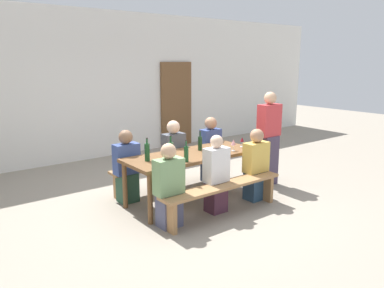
{
  "coord_description": "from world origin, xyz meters",
  "views": [
    {
      "loc": [
        -3.38,
        -4.4,
        2.14
      ],
      "look_at": [
        0.0,
        0.0,
        0.9
      ],
      "focal_mm": 35.16,
      "sensor_mm": 36.0,
      "label": 1
    }
  ],
  "objects_px": {
    "bench_far": "(166,168)",
    "standing_host": "(268,140)",
    "wooden_door": "(176,105)",
    "bench_near": "(223,191)",
    "wine_glass_3": "(242,140)",
    "wine_glass_1": "(167,153)",
    "seated_guest_near_0": "(169,188)",
    "seated_guest_near_2": "(256,166)",
    "wine_glass_4": "(170,146)",
    "tasting_table": "(192,158)",
    "wine_glass_2": "(220,139)",
    "wine_bottle_3": "(186,154)",
    "seated_guest_far_2": "(210,151)",
    "wine_bottle_2": "(200,143)",
    "wine_bottle_1": "(171,150)",
    "seated_guest_far_1": "(174,157)",
    "wine_glass_0": "(233,143)",
    "seated_guest_far_0": "(127,168)",
    "wine_bottle_0": "(147,152)",
    "seated_guest_near_1": "(216,176)"
  },
  "relations": [
    {
      "from": "bench_far",
      "to": "standing_host",
      "type": "height_order",
      "value": "standing_host"
    },
    {
      "from": "wooden_door",
      "to": "bench_near",
      "type": "distance_m",
      "value": 4.6
    },
    {
      "from": "bench_near",
      "to": "wine_glass_3",
      "type": "xyz_separation_m",
      "value": [
        0.93,
        0.58,
        0.51
      ]
    },
    {
      "from": "wine_glass_1",
      "to": "seated_guest_near_0",
      "type": "distance_m",
      "value": 0.6
    },
    {
      "from": "seated_guest_near_2",
      "to": "wine_glass_4",
      "type": "bearing_deg",
      "value": 54.55
    },
    {
      "from": "tasting_table",
      "to": "bench_near",
      "type": "height_order",
      "value": "tasting_table"
    },
    {
      "from": "wooden_door",
      "to": "wine_glass_2",
      "type": "bearing_deg",
      "value": -113.69
    },
    {
      "from": "wine_bottle_3",
      "to": "wine_glass_1",
      "type": "height_order",
      "value": "wine_bottle_3"
    },
    {
      "from": "seated_guest_near_0",
      "to": "seated_guest_far_2",
      "type": "height_order",
      "value": "seated_guest_far_2"
    },
    {
      "from": "wine_bottle_2",
      "to": "wine_glass_4",
      "type": "height_order",
      "value": "wine_bottle_2"
    },
    {
      "from": "wine_bottle_1",
      "to": "standing_host",
      "type": "distance_m",
      "value": 1.94
    },
    {
      "from": "seated_guest_far_1",
      "to": "wine_glass_0",
      "type": "bearing_deg",
      "value": 34.88
    },
    {
      "from": "tasting_table",
      "to": "seated_guest_far_0",
      "type": "distance_m",
      "value": 1.0
    },
    {
      "from": "wine_glass_2",
      "to": "seated_guest_far_0",
      "type": "xyz_separation_m",
      "value": [
        -1.45,
        0.51,
        -0.34
      ]
    },
    {
      "from": "wine_bottle_1",
      "to": "wine_glass_2",
      "type": "bearing_deg",
      "value": 3.44
    },
    {
      "from": "wooden_door",
      "to": "seated_guest_near_0",
      "type": "relative_size",
      "value": 1.88
    },
    {
      "from": "wine_bottle_1",
      "to": "wine_glass_0",
      "type": "height_order",
      "value": "wine_bottle_1"
    },
    {
      "from": "wooden_door",
      "to": "wine_bottle_3",
      "type": "xyz_separation_m",
      "value": [
        -2.41,
        -3.65,
        -0.18
      ]
    },
    {
      "from": "wine_bottle_0",
      "to": "seated_guest_near_0",
      "type": "relative_size",
      "value": 0.3
    },
    {
      "from": "seated_guest_far_2",
      "to": "bench_near",
      "type": "bearing_deg",
      "value": -33.59
    },
    {
      "from": "wine_glass_1",
      "to": "wine_bottle_3",
      "type": "bearing_deg",
      "value": -41.35
    },
    {
      "from": "bench_far",
      "to": "wooden_door",
      "type": "bearing_deg",
      "value": 51.76
    },
    {
      "from": "wine_bottle_2",
      "to": "seated_guest_far_0",
      "type": "distance_m",
      "value": 1.2
    },
    {
      "from": "wine_bottle_3",
      "to": "standing_host",
      "type": "height_order",
      "value": "standing_host"
    },
    {
      "from": "wooden_door",
      "to": "wine_glass_3",
      "type": "xyz_separation_m",
      "value": [
        -1.13,
        -3.47,
        -0.18
      ]
    },
    {
      "from": "seated_guest_far_0",
      "to": "seated_guest_far_1",
      "type": "height_order",
      "value": "seated_guest_far_1"
    },
    {
      "from": "seated_guest_near_1",
      "to": "wine_glass_0",
      "type": "bearing_deg",
      "value": -63.53
    },
    {
      "from": "seated_guest_far_1",
      "to": "wine_glass_2",
      "type": "bearing_deg",
      "value": 48.81
    },
    {
      "from": "bench_near",
      "to": "standing_host",
      "type": "xyz_separation_m",
      "value": [
        1.54,
        0.55,
        0.43
      ]
    },
    {
      "from": "bench_near",
      "to": "seated_guest_near_1",
      "type": "relative_size",
      "value": 1.78
    },
    {
      "from": "wine_bottle_1",
      "to": "seated_guest_near_0",
      "type": "bearing_deg",
      "value": -126.8
    },
    {
      "from": "seated_guest_near_0",
      "to": "seated_guest_near_1",
      "type": "height_order",
      "value": "seated_guest_near_1"
    },
    {
      "from": "seated_guest_near_2",
      "to": "seated_guest_far_0",
      "type": "height_order",
      "value": "seated_guest_far_0"
    },
    {
      "from": "wooden_door",
      "to": "wine_bottle_1",
      "type": "distance_m",
      "value": 4.15
    },
    {
      "from": "wine_glass_2",
      "to": "seated_guest_near_0",
      "type": "bearing_deg",
      "value": -156.58
    },
    {
      "from": "seated_guest_far_0",
      "to": "standing_host",
      "type": "relative_size",
      "value": 0.69
    },
    {
      "from": "wooden_door",
      "to": "standing_host",
      "type": "distance_m",
      "value": 3.55
    },
    {
      "from": "wine_bottle_1",
      "to": "seated_guest_near_0",
      "type": "xyz_separation_m",
      "value": [
        -0.42,
        -0.56,
        -0.34
      ]
    },
    {
      "from": "wooden_door",
      "to": "seated_guest_far_0",
      "type": "bearing_deg",
      "value": -136.14
    },
    {
      "from": "wine_bottle_1",
      "to": "seated_guest_far_2",
      "type": "xyz_separation_m",
      "value": [
        1.24,
        0.57,
        -0.31
      ]
    },
    {
      "from": "wine_glass_2",
      "to": "standing_host",
      "type": "bearing_deg",
      "value": -13.65
    },
    {
      "from": "wine_bottle_1",
      "to": "wine_glass_4",
      "type": "xyz_separation_m",
      "value": [
        0.12,
        0.21,
        -0.01
      ]
    },
    {
      "from": "wine_bottle_3",
      "to": "seated_guest_far_0",
      "type": "distance_m",
      "value": 1.05
    },
    {
      "from": "wooden_door",
      "to": "seated_guest_near_0",
      "type": "distance_m",
      "value": 4.87
    },
    {
      "from": "wine_glass_0",
      "to": "wine_glass_4",
      "type": "height_order",
      "value": "wine_glass_0"
    },
    {
      "from": "seated_guest_near_0",
      "to": "standing_host",
      "type": "relative_size",
      "value": 0.69
    },
    {
      "from": "bench_far",
      "to": "wine_glass_4",
      "type": "distance_m",
      "value": 0.77
    },
    {
      "from": "wine_glass_2",
      "to": "wine_bottle_1",
      "type": "bearing_deg",
      "value": -176.56
    },
    {
      "from": "wine_glass_3",
      "to": "wine_glass_4",
      "type": "height_order",
      "value": "wine_glass_3"
    },
    {
      "from": "wine_bottle_3",
      "to": "seated_guest_near_0",
      "type": "distance_m",
      "value": 0.62
    }
  ]
}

